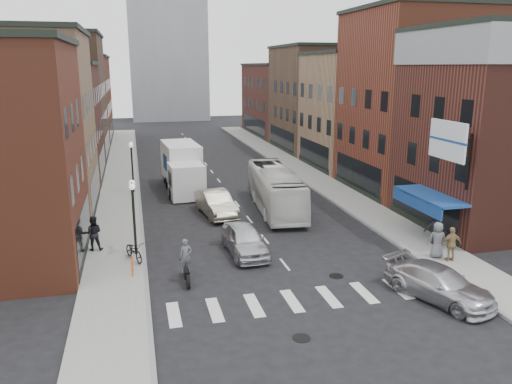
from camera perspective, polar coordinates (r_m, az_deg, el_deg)
ground at (r=25.07m, az=3.99°, el=-9.12°), size 160.00×160.00×0.00m
sidewalk_left at (r=44.99m, az=-15.23°, el=1.07°), size 3.00×74.00×0.15m
sidewalk_right at (r=47.63m, az=5.65°, el=2.21°), size 3.00×74.00×0.15m
curb_left at (r=44.98m, az=-13.31°, el=1.09°), size 0.20×74.00×0.16m
curb_right at (r=47.17m, az=3.93°, el=2.04°), size 0.20×74.00×0.16m
crosswalk_stripes at (r=22.50m, az=6.38°, el=-12.02°), size 12.00×2.20×0.01m
bldg_left_mid_a at (r=36.91m, az=-26.23°, el=6.91°), size 10.30×10.20×12.30m
bldg_left_mid_b at (r=46.78m, az=-23.62°, el=7.19°), size 10.30×10.20×10.30m
bldg_left_far_a at (r=57.50m, az=-22.03°, el=9.94°), size 10.30×12.20×13.30m
bldg_left_far_b at (r=71.43m, az=-20.47°, el=9.91°), size 10.30×16.20×11.30m
bldg_right_corner at (r=34.67m, az=26.18°, el=6.54°), size 10.30×9.20×12.30m
bldg_right_mid_a at (r=42.27m, az=18.06°, el=9.78°), size 10.30×10.20×14.30m
bldg_right_mid_b at (r=51.14m, az=12.02°, el=9.12°), size 10.30×10.20×11.30m
bldg_right_far_a at (r=61.17m, az=7.52°, el=10.56°), size 10.30×12.20×12.30m
bldg_right_far_b at (r=74.42m, az=3.53°, el=10.51°), size 10.30×16.20×10.30m
awning_blue at (r=30.12m, az=18.96°, el=-0.58°), size 1.80×5.00×0.78m
billboard_sign at (r=27.64m, az=21.17°, el=5.39°), size 1.52×3.00×3.70m
streetlamp_near at (r=26.81m, az=-13.86°, el=-1.35°), size 0.32×1.22×4.11m
streetlamp_far at (r=40.49m, az=-14.02°, el=3.82°), size 0.32×1.22×4.11m
bike_rack at (r=25.00m, az=-13.95°, el=-8.23°), size 0.08×0.68×0.80m
box_truck at (r=40.98m, az=-8.38°, el=2.70°), size 2.99×8.72×3.73m
motorcycle_rider at (r=23.75m, az=-7.99°, el=-7.96°), size 0.61×2.11×2.15m
transit_bus at (r=35.23m, az=2.20°, el=0.35°), size 3.48×10.81×2.96m
sedan_left_near at (r=27.07m, az=-1.32°, el=-5.48°), size 2.08×4.74×1.59m
sedan_left_far at (r=34.05m, az=-4.60°, el=-1.31°), size 2.42×5.25×1.67m
curb_car at (r=23.45m, az=20.17°, el=-9.78°), size 3.74×5.42×1.46m
parked_bicycle at (r=26.67m, az=-13.77°, el=-6.53°), size 1.36×2.04×1.01m
ped_left_solo at (r=28.53m, az=-18.09°, el=-4.49°), size 0.97×0.61×1.92m
ped_right_a at (r=29.86m, az=19.82°, el=-3.82°), size 1.37×1.02×1.90m
ped_right_b at (r=27.57m, az=21.45°, el=-5.56°), size 1.11×0.63×1.81m
ped_right_c at (r=27.78m, az=20.01°, el=-5.16°), size 1.05×0.80×1.91m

